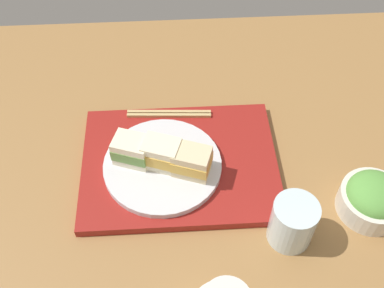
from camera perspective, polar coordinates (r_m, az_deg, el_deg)
ground_plane at (r=94.05cm, az=-1.07°, el=-3.98°), size 140.00×100.00×3.00cm
serving_tray at (r=92.85cm, az=-1.52°, el=-2.46°), size 38.69×29.24×1.88cm
sandwich_plate at (r=90.59cm, az=-3.63°, el=-2.82°), size 23.09×23.09×1.32cm
sandwich_near at (r=86.70cm, az=-0.02°, el=-2.19°), size 8.28×7.23×5.82cm
sandwich_middle at (r=87.66cm, az=-3.75°, el=-1.40°), size 8.20×7.19×6.02cm
sandwich_far at (r=89.21cm, az=-7.37°, el=-0.74°), size 8.18×7.09×5.69cm
salad_bowl at (r=91.51cm, az=21.37°, el=-6.22°), size 12.22×12.22×7.57cm
chopsticks_pair at (r=99.87cm, az=-2.84°, el=3.73°), size 18.07×2.73×0.70cm
drinking_glass at (r=83.07cm, az=12.26°, el=-9.40°), size 7.93×7.93×9.53cm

